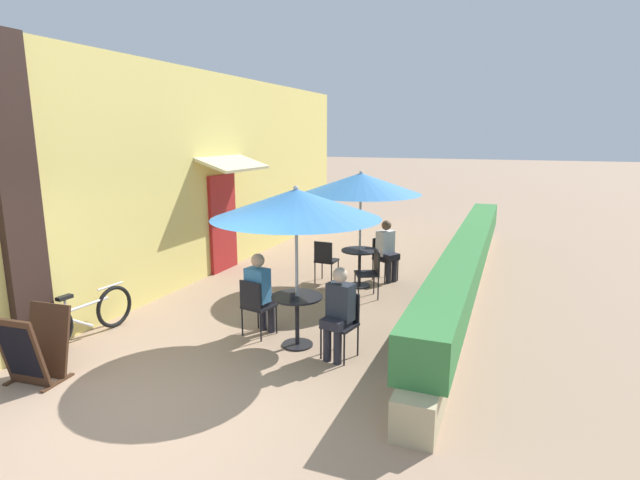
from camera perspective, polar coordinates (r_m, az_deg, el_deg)
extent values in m
plane|color=#9E7F66|center=(5.99, -18.92, -18.14)|extent=(120.00, 120.00, 0.00)
cube|color=#E0CC6B|center=(11.53, -10.33, 7.59)|extent=(0.24, 11.83, 4.20)
cube|color=black|center=(7.43, -31.12, 3.75)|extent=(0.12, 0.56, 4.20)
cube|color=maroon|center=(11.08, -11.03, 1.92)|extent=(0.08, 0.96, 2.10)
cube|color=beige|center=(10.77, -9.90, 8.65)|extent=(0.78, 1.80, 0.30)
cube|color=tan|center=(10.08, 16.43, -4.16)|extent=(0.44, 10.83, 0.45)
cube|color=#387A3D|center=(9.96, 16.60, -1.37)|extent=(0.60, 10.29, 0.56)
cylinder|color=black|center=(7.26, -2.59, -11.83)|extent=(0.44, 0.44, 0.02)
cylinder|color=black|center=(7.13, -2.62, -9.21)|extent=(0.06, 0.06, 0.72)
cylinder|color=black|center=(7.00, -2.65, -6.50)|extent=(0.72, 0.72, 0.02)
cylinder|color=#B7B7BC|center=(6.90, -2.68, -3.60)|extent=(0.04, 0.04, 2.18)
cone|color=#387ABC|center=(6.71, -2.76, 4.17)|extent=(2.31, 2.31, 0.40)
sphere|color=#B7B7BC|center=(6.68, -2.77, 5.95)|extent=(0.07, 0.07, 0.07)
cube|color=black|center=(6.73, 2.26, -9.75)|extent=(0.47, 0.47, 0.04)
cube|color=black|center=(6.81, 3.09, -7.62)|extent=(0.38, 0.11, 0.42)
cylinder|color=black|center=(6.77, 0.11, -11.69)|extent=(0.02, 0.02, 0.45)
cylinder|color=black|center=(6.59, 2.78, -12.37)|extent=(0.02, 0.02, 0.45)
cylinder|color=black|center=(7.05, 1.75, -10.70)|extent=(0.02, 0.02, 0.45)
cylinder|color=black|center=(6.88, 4.35, -11.32)|extent=(0.02, 0.02, 0.45)
cylinder|color=#23232D|center=(6.71, 0.83, -11.80)|extent=(0.11, 0.11, 0.47)
cylinder|color=#23232D|center=(6.64, 2.02, -12.10)|extent=(0.11, 0.11, 0.47)
cube|color=#23232D|center=(6.63, 1.86, -9.35)|extent=(0.37, 0.41, 0.12)
cube|color=#282D38|center=(6.63, 2.38, -7.05)|extent=(0.38, 0.29, 0.50)
sphere|color=beige|center=(6.51, 2.31, -4.02)|extent=(0.20, 0.20, 0.20)
cube|color=black|center=(7.51, -6.98, -7.50)|extent=(0.47, 0.47, 0.04)
cube|color=black|center=(7.31, -7.97, -6.34)|extent=(0.38, 0.11, 0.42)
cylinder|color=black|center=(7.61, -5.01, -9.00)|extent=(0.02, 0.02, 0.45)
cylinder|color=black|center=(7.82, -7.09, -8.44)|extent=(0.02, 0.02, 0.45)
cylinder|color=black|center=(7.35, -6.78, -9.81)|extent=(0.02, 0.02, 0.45)
cylinder|color=black|center=(7.57, -8.88, -9.20)|extent=(0.02, 0.02, 0.45)
cylinder|color=#23232D|center=(7.66, -5.60, -8.77)|extent=(0.11, 0.11, 0.47)
cylinder|color=#23232D|center=(7.76, -6.53, -8.53)|extent=(0.11, 0.11, 0.47)
cube|color=#23232D|center=(7.55, -6.55, -6.75)|extent=(0.37, 0.41, 0.12)
cube|color=teal|center=(7.39, -7.15, -5.13)|extent=(0.38, 0.29, 0.50)
sphere|color=tan|center=(7.30, -7.12, -2.32)|extent=(0.20, 0.20, 0.20)
cylinder|color=#232328|center=(6.88, -3.14, -6.36)|extent=(0.07, 0.07, 0.09)
cylinder|color=black|center=(9.94, 4.49, -5.20)|extent=(0.44, 0.44, 0.02)
cylinder|color=black|center=(9.84, 4.53, -3.22)|extent=(0.06, 0.06, 0.72)
cylinder|color=black|center=(9.76, 4.56, -1.21)|extent=(0.72, 0.72, 0.02)
cylinder|color=#B7B7BC|center=(9.68, 4.60, 0.91)|extent=(0.04, 0.04, 2.18)
cone|color=#387ABC|center=(9.55, 4.69, 6.47)|extent=(2.31, 2.31, 0.40)
sphere|color=#B7B7BC|center=(9.53, 4.71, 7.72)|extent=(0.07, 0.07, 0.07)
cube|color=black|center=(9.16, 5.35, -3.86)|extent=(0.54, 0.54, 0.04)
cube|color=black|center=(9.14, 6.51, -2.56)|extent=(0.20, 0.35, 0.42)
cylinder|color=black|center=(9.36, 4.02, -4.93)|extent=(0.02, 0.02, 0.45)
cylinder|color=black|center=(9.02, 4.42, -5.59)|extent=(0.02, 0.02, 0.45)
cylinder|color=black|center=(9.43, 6.18, -4.84)|extent=(0.02, 0.02, 0.45)
cylinder|color=black|center=(9.09, 6.66, -5.49)|extent=(0.02, 0.02, 0.45)
cube|color=black|center=(10.28, 7.50, -2.16)|extent=(0.55, 0.55, 0.04)
cube|color=black|center=(10.36, 6.82, -0.83)|extent=(0.23, 0.34, 0.42)
cylinder|color=black|center=(10.09, 7.43, -3.75)|extent=(0.02, 0.02, 0.45)
cylinder|color=black|center=(10.34, 8.88, -3.41)|extent=(0.02, 0.02, 0.45)
cylinder|color=black|center=(10.34, 6.05, -3.32)|extent=(0.02, 0.02, 0.45)
cylinder|color=black|center=(10.58, 7.50, -3.01)|extent=(0.02, 0.02, 0.45)
cylinder|color=#23232D|center=(10.16, 7.84, -3.60)|extent=(0.11, 0.11, 0.47)
cylinder|color=#23232D|center=(10.26, 8.48, -3.45)|extent=(0.11, 0.11, 0.47)
cube|color=#23232D|center=(10.20, 7.86, -1.82)|extent=(0.46, 0.45, 0.12)
cube|color=white|center=(10.22, 7.47, -0.34)|extent=(0.37, 0.40, 0.50)
sphere|color=brown|center=(10.13, 7.60, 1.68)|extent=(0.20, 0.20, 0.20)
cube|color=black|center=(10.07, 0.77, -2.36)|extent=(0.42, 0.42, 0.04)
cube|color=black|center=(9.85, 0.35, -1.42)|extent=(0.38, 0.05, 0.42)
cylinder|color=black|center=(10.22, 2.09, -3.45)|extent=(0.02, 0.02, 0.45)
cylinder|color=black|center=(10.35, 0.24, -3.24)|extent=(0.02, 0.02, 0.45)
cylinder|color=black|center=(9.90, 1.32, -3.96)|extent=(0.02, 0.02, 0.45)
cylinder|color=black|center=(10.04, -0.58, -3.74)|extent=(0.02, 0.02, 0.45)
torus|color=black|center=(8.42, -22.44, -7.05)|extent=(0.12, 0.66, 0.66)
torus|color=black|center=(7.82, -28.31, -9.05)|extent=(0.12, 0.66, 0.66)
cylinder|color=silver|center=(8.05, -25.38, -6.81)|extent=(0.11, 0.83, 0.04)
cylinder|color=silver|center=(8.00, -26.31, -8.26)|extent=(0.09, 0.61, 0.40)
cylinder|color=silver|center=(7.86, -27.10, -6.67)|extent=(0.04, 0.04, 0.23)
cube|color=black|center=(7.83, -27.18, -5.87)|extent=(0.12, 0.23, 0.05)
cylinder|color=silver|center=(8.30, -22.85, -4.87)|extent=(0.07, 0.46, 0.03)
cube|color=#422819|center=(7.15, -28.63, -9.94)|extent=(0.62, 0.28, 0.89)
cube|color=black|center=(7.16, -28.53, -9.76)|extent=(0.50, 0.20, 0.67)
cube|color=#422819|center=(6.90, -31.01, -10.97)|extent=(0.62, 0.28, 0.89)
cube|color=black|center=(6.88, -31.15, -10.88)|extent=(0.50, 0.20, 0.67)
cube|color=#422819|center=(7.00, -27.79, -14.22)|extent=(0.10, 0.48, 0.02)
cube|color=#422819|center=(7.39, -30.97, -13.20)|extent=(0.10, 0.48, 0.02)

